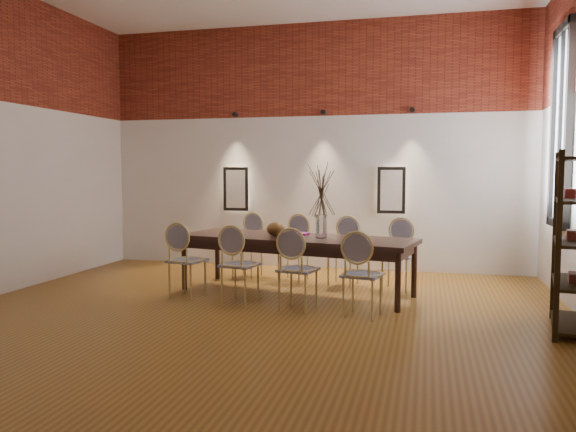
% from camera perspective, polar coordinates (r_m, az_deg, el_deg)
% --- Properties ---
extents(floor, '(7.00, 7.00, 0.02)m').
position_cam_1_polar(floor, '(6.11, -4.30, -10.72)').
color(floor, brown).
rests_on(floor, ground).
extents(wall_back, '(7.00, 0.10, 4.00)m').
position_cam_1_polar(wall_back, '(9.34, 2.52, 7.02)').
color(wall_back, silver).
rests_on(wall_back, ground).
extents(brick_band_back, '(7.00, 0.02, 1.50)m').
position_cam_1_polar(brick_band_back, '(9.41, 2.46, 14.67)').
color(brick_band_back, maroon).
rests_on(brick_band_back, ground).
extents(niche_left, '(0.36, 0.06, 0.66)m').
position_cam_1_polar(niche_left, '(9.58, -5.26, 2.75)').
color(niche_left, '#FFEAC6').
rests_on(niche_left, wall_back).
extents(niche_right, '(0.36, 0.06, 0.66)m').
position_cam_1_polar(niche_right, '(9.07, 10.47, 2.60)').
color(niche_right, '#FFEAC6').
rests_on(niche_right, wall_back).
extents(spot_fixture_left, '(0.08, 0.10, 0.08)m').
position_cam_1_polar(spot_fixture_left, '(9.60, -5.38, 10.23)').
color(spot_fixture_left, black).
rests_on(spot_fixture_left, wall_back).
extents(spot_fixture_mid, '(0.08, 0.10, 0.08)m').
position_cam_1_polar(spot_fixture_mid, '(9.21, 3.61, 10.48)').
color(spot_fixture_mid, black).
rests_on(spot_fixture_mid, wall_back).
extents(spot_fixture_right, '(0.08, 0.10, 0.08)m').
position_cam_1_polar(spot_fixture_right, '(9.07, 12.49, 10.48)').
color(spot_fixture_right, black).
rests_on(spot_fixture_right, wall_back).
extents(window_glass, '(0.02, 0.78, 2.38)m').
position_cam_1_polar(window_glass, '(7.78, 26.12, 8.16)').
color(window_glass, silver).
rests_on(window_glass, wall_right).
extents(window_frame, '(0.08, 0.90, 2.50)m').
position_cam_1_polar(window_frame, '(7.78, 25.97, 8.17)').
color(window_frame, black).
rests_on(window_frame, wall_right).
extents(window_mullion, '(0.06, 0.06, 2.40)m').
position_cam_1_polar(window_mullion, '(7.78, 25.97, 8.17)').
color(window_mullion, black).
rests_on(window_mullion, wall_right).
extents(dining_table, '(3.22, 1.57, 0.75)m').
position_cam_1_polar(dining_table, '(7.37, 0.75, -5.00)').
color(dining_table, '#331A14').
rests_on(dining_table, floor).
extents(chair_near_a, '(0.52, 0.52, 0.94)m').
position_cam_1_polar(chair_near_a, '(7.26, -10.20, -4.46)').
color(chair_near_a, tan).
rests_on(chair_near_a, floor).
extents(chair_near_b, '(0.52, 0.52, 0.94)m').
position_cam_1_polar(chair_near_b, '(6.85, -4.90, -4.94)').
color(chair_near_b, tan).
rests_on(chair_near_b, floor).
extents(chair_near_c, '(0.52, 0.52, 0.94)m').
position_cam_1_polar(chair_near_c, '(6.50, 1.03, -5.44)').
color(chair_near_c, tan).
rests_on(chair_near_c, floor).
extents(chair_near_d, '(0.52, 0.52, 0.94)m').
position_cam_1_polar(chair_near_d, '(6.23, 7.56, -5.92)').
color(chair_near_d, tan).
rests_on(chair_near_d, floor).
extents(chair_far_a, '(0.52, 0.52, 0.94)m').
position_cam_1_polar(chair_far_a, '(8.56, -4.17, -3.03)').
color(chair_far_a, tan).
rests_on(chair_far_a, floor).
extents(chair_far_b, '(0.52, 0.52, 0.94)m').
position_cam_1_polar(chair_far_b, '(8.21, 0.54, -3.34)').
color(chair_far_b, tan).
rests_on(chair_far_b, floor).
extents(chair_far_c, '(0.52, 0.52, 0.94)m').
position_cam_1_polar(chair_far_c, '(7.93, 5.63, -3.65)').
color(chair_far_c, tan).
rests_on(chair_far_c, floor).
extents(chair_far_d, '(0.52, 0.52, 0.94)m').
position_cam_1_polar(chair_far_d, '(7.71, 11.06, -3.95)').
color(chair_far_d, tan).
rests_on(chair_far_d, floor).
extents(vase, '(0.14, 0.14, 0.30)m').
position_cam_1_polar(vase, '(7.16, 3.39, -1.05)').
color(vase, silver).
rests_on(vase, dining_table).
extents(dried_branches, '(0.50, 0.50, 0.70)m').
position_cam_1_polar(dried_branches, '(7.13, 3.41, 2.55)').
color(dried_branches, brown).
rests_on(dried_branches, vase).
extents(bowl, '(0.24, 0.24, 0.18)m').
position_cam_1_polar(bowl, '(7.38, -1.26, -1.35)').
color(bowl, brown).
rests_on(bowl, dining_table).
extents(book, '(0.29, 0.23, 0.03)m').
position_cam_1_polar(book, '(7.52, 1.08, -1.80)').
color(book, '#921E75').
rests_on(book, dining_table).
extents(shelving_rack, '(0.54, 1.05, 1.80)m').
position_cam_1_polar(shelving_rack, '(6.24, 27.09, -2.37)').
color(shelving_rack, black).
rests_on(shelving_rack, floor).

